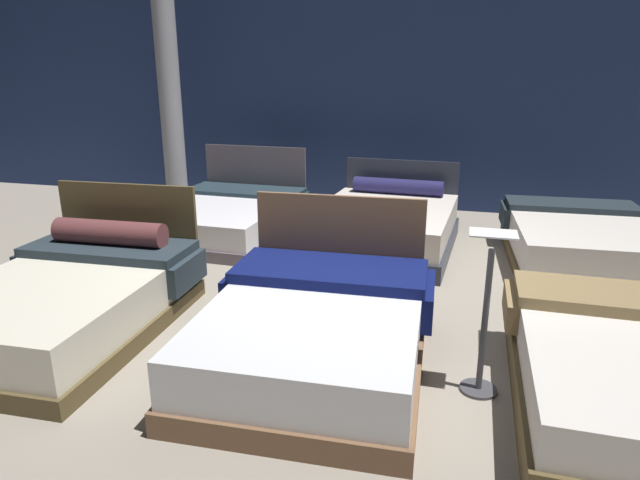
% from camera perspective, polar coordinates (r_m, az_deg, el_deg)
% --- Properties ---
extents(ground_plane, '(18.00, 18.00, 0.02)m').
position_cam_1_polar(ground_plane, '(5.03, 3.98, -6.28)').
color(ground_plane, gray).
extents(showroom_back_wall, '(18.00, 0.06, 3.50)m').
position_cam_1_polar(showroom_back_wall, '(8.33, 9.52, 15.27)').
color(showroom_back_wall, navy).
rests_on(showroom_back_wall, ground_plane).
extents(bed_0, '(1.60, 2.12, 1.02)m').
position_cam_1_polar(bed_0, '(4.79, -24.89, -5.60)').
color(bed_0, brown).
rests_on(bed_0, ground_plane).
extents(bed_1, '(1.63, 1.99, 1.04)m').
position_cam_1_polar(bed_1, '(3.85, -0.44, -9.44)').
color(bed_1, brown).
rests_on(bed_1, ground_plane).
extents(bed_3, '(1.70, 2.17, 1.01)m').
position_cam_1_polar(bed_3, '(7.08, -9.91, 2.48)').
color(bed_3, '#595058').
rests_on(bed_3, ground_plane).
extents(bed_4, '(1.68, 2.09, 0.92)m').
position_cam_1_polar(bed_4, '(6.42, 6.91, 1.46)').
color(bed_4, '#282D39').
rests_on(bed_4, ground_plane).
extents(bed_5, '(1.60, 2.07, 0.53)m').
position_cam_1_polar(bed_5, '(6.51, 25.86, -0.17)').
color(bed_5, brown).
rests_on(bed_5, ground_plane).
extents(price_sign, '(0.28, 0.24, 1.08)m').
position_cam_1_polar(price_sign, '(3.61, 16.93, -9.34)').
color(price_sign, '#3F3F44').
rests_on(price_sign, ground_plane).
extents(support_pillar, '(0.33, 0.33, 3.50)m').
position_cam_1_polar(support_pillar, '(8.57, -15.64, 14.94)').
color(support_pillar, '#99999E').
rests_on(support_pillar, ground_plane).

